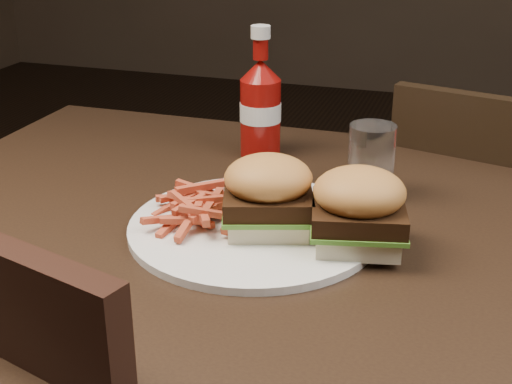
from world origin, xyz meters
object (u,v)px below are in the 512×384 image
(plate, at_px, (254,227))
(ketchup_bottle, at_px, (260,119))
(chair_far, at_px, (506,289))
(dining_table, at_px, (310,244))
(tumbler, at_px, (371,160))

(plate, height_order, ketchup_bottle, ketchup_bottle)
(chair_far, xyz_separation_m, ketchup_bottle, (-0.42, -0.25, 0.38))
(plate, xyz_separation_m, ketchup_bottle, (-0.08, 0.27, 0.06))
(chair_far, height_order, ketchup_bottle, ketchup_bottle)
(plate, bearing_deg, chair_far, 56.50)
(chair_far, relative_size, ketchup_bottle, 3.06)
(dining_table, xyz_separation_m, tumbler, (0.05, 0.13, 0.08))
(dining_table, bearing_deg, tumbler, 67.99)
(plate, bearing_deg, ketchup_bottle, 105.95)
(dining_table, relative_size, tumbler, 11.89)
(dining_table, bearing_deg, ketchup_bottle, 120.69)
(chair_far, bearing_deg, tumbler, 72.71)
(dining_table, distance_m, plate, 0.08)
(tumbler, bearing_deg, plate, -128.04)
(chair_far, bearing_deg, plate, 70.66)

